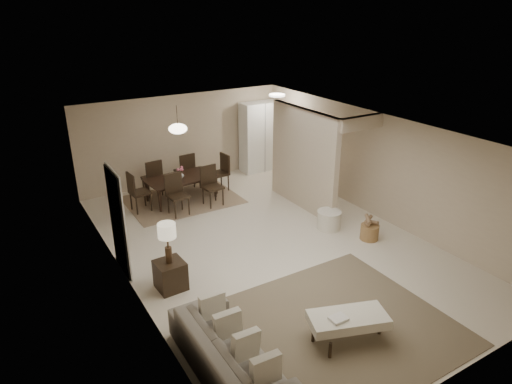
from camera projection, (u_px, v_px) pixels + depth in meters
floor at (269, 244)px, 9.82m from camera, size 9.00×9.00×0.00m
ceiling at (270, 131)px, 8.86m from camera, size 9.00×9.00×0.00m
back_wall at (183, 139)px, 12.89m from camera, size 6.00×0.00×6.00m
left_wall at (124, 224)px, 7.90m from camera, size 0.00×9.00×9.00m
right_wall at (376, 165)px, 10.77m from camera, size 0.00×9.00×9.00m
partition at (303, 159)px, 11.19m from camera, size 0.15×2.50×2.50m
doorway at (117, 223)px, 8.48m from camera, size 0.04×0.90×2.04m
pantry_cabinet at (260, 137)px, 13.82m from camera, size 1.20×0.55×2.10m
flush_light at (277, 95)px, 12.50m from camera, size 0.44×0.44×0.05m
living_rug at (343, 323)px, 7.39m from camera, size 3.20×3.20×0.01m
sofa at (230, 353)px, 6.27m from camera, size 2.37×0.95×0.69m
ottoman_bench at (348, 320)px, 6.93m from camera, size 1.31×0.91×0.43m
side_table at (170, 275)px, 8.20m from camera, size 0.51×0.51×0.54m
table_lamp at (167, 234)px, 7.88m from camera, size 0.32×0.32×0.76m
round_pouf at (329, 220)px, 10.41m from camera, size 0.55×0.55×0.42m
wicker_basket at (369, 232)px, 9.95m from camera, size 0.42×0.42×0.34m
dining_rug at (183, 200)px, 12.01m from camera, size 2.80×2.10×0.01m
dining_table at (182, 189)px, 11.89m from camera, size 1.84×1.12×0.62m
dining_chairs at (181, 182)px, 11.82m from camera, size 2.76×2.08×1.02m
vase at (181, 175)px, 11.74m from camera, size 0.17×0.17×0.16m
yellow_mat at (307, 187)px, 12.86m from camera, size 0.97×0.68×0.01m
pendant_light at (178, 129)px, 11.28m from camera, size 0.46×0.46×0.71m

